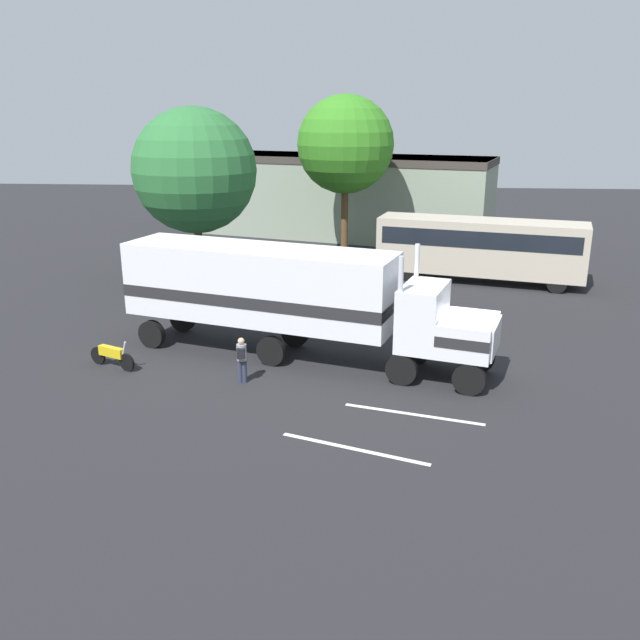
# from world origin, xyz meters

# --- Properties ---
(ground_plane) EXTENTS (120.00, 120.00, 0.00)m
(ground_plane) POSITION_xyz_m (0.00, 0.00, 0.00)
(ground_plane) COLOR #232326
(lane_stripe_near) EXTENTS (4.29, 1.29, 0.01)m
(lane_stripe_near) POSITION_xyz_m (-2.04, -3.50, 0.01)
(lane_stripe_near) COLOR silver
(lane_stripe_near) RESTS_ON ground_plane
(lane_stripe_mid) EXTENTS (4.20, 1.62, 0.01)m
(lane_stripe_mid) POSITION_xyz_m (-3.82, -5.86, 0.01)
(lane_stripe_mid) COLOR silver
(lane_stripe_mid) RESTS_ON ground_plane
(semi_truck) EXTENTS (14.25, 6.63, 4.50)m
(semi_truck) POSITION_xyz_m (-6.64, 1.36, 2.52)
(semi_truck) COLOR white
(semi_truck) RESTS_ON ground_plane
(person_bystander) EXTENTS (0.34, 0.46, 1.63)m
(person_bystander) POSITION_xyz_m (-7.83, -1.39, 0.89)
(person_bystander) COLOR #2D3347
(person_bystander) RESTS_ON ground_plane
(parked_bus) EXTENTS (11.29, 5.28, 3.40)m
(parked_bus) POSITION_xyz_m (2.42, 13.67, 2.07)
(parked_bus) COLOR #BFB29E
(parked_bus) RESTS_ON ground_plane
(parked_car) EXTENTS (4.75, 3.22, 1.57)m
(parked_car) POSITION_xyz_m (-8.31, 8.18, 0.81)
(parked_car) COLOR #234C8C
(parked_car) RESTS_ON ground_plane
(motorcycle) EXTENTS (1.96, 0.97, 1.12)m
(motorcycle) POSITION_xyz_m (-12.84, -0.37, 0.48)
(motorcycle) COLOR black
(motorcycle) RESTS_ON ground_plane
(tree_left) EXTENTS (6.66, 6.66, 9.26)m
(tree_left) POSITION_xyz_m (-13.00, 13.15, 5.92)
(tree_left) COLOR brown
(tree_left) RESTS_ON ground_plane
(tree_center) EXTENTS (5.91, 5.91, 9.97)m
(tree_center) POSITION_xyz_m (-5.21, 19.26, 6.99)
(tree_center) COLOR brown
(tree_center) RESTS_ON ground_plane
(building_backdrop) EXTENTS (22.68, 12.27, 5.88)m
(building_backdrop) POSITION_xyz_m (-5.89, 26.94, 3.15)
(building_backdrop) COLOR gray
(building_backdrop) RESTS_ON ground_plane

